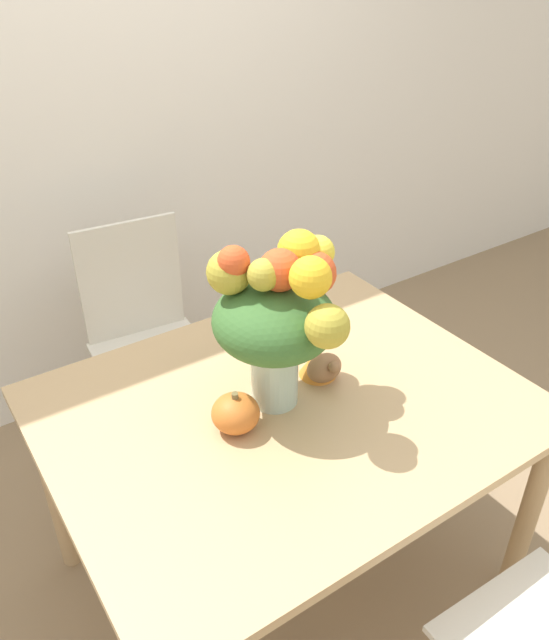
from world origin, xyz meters
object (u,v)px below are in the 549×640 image
at_px(turkey_figurine, 321,364).
at_px(dining_chair_near_window, 148,342).
at_px(flower_vase, 280,312).
at_px(pumpkin, 236,413).

height_order(turkey_figurine, dining_chair_near_window, dining_chair_near_window).
xyz_separation_m(flower_vase, dining_chair_near_window, (-0.06, 0.82, -0.53)).
bearing_deg(dining_chair_near_window, pumpkin, -91.70).
bearing_deg(turkey_figurine, pumpkin, -170.52).
distance_m(pumpkin, turkey_figurine, 0.32).
relative_size(turkey_figurine, dining_chair_near_window, 0.16).
height_order(pumpkin, dining_chair_near_window, dining_chair_near_window).
height_order(flower_vase, turkey_figurine, flower_vase).
bearing_deg(turkey_figurine, flower_vase, -175.68).
xyz_separation_m(flower_vase, pumpkin, (-0.17, -0.04, -0.23)).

